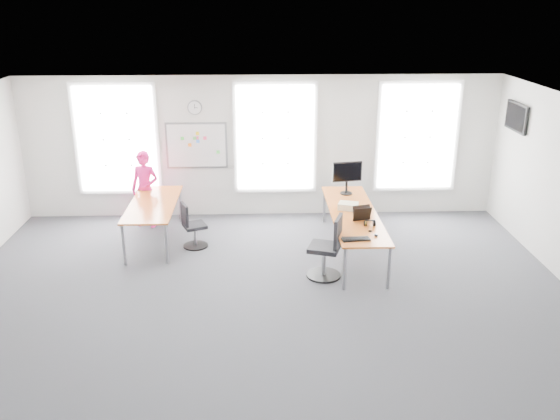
{
  "coord_description": "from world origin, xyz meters",
  "views": [
    {
      "loc": [
        -0.05,
        -8.19,
        4.53
      ],
      "look_at": [
        0.3,
        1.2,
        1.1
      ],
      "focal_mm": 38.0,
      "sensor_mm": 36.0,
      "label": 1
    }
  ],
  "objects_px": {
    "desk_right": "(353,215)",
    "monitor": "(347,175)",
    "chair_left": "(192,228)",
    "keyboard": "(356,239)",
    "chair_right": "(328,251)",
    "person": "(145,189)",
    "headphones": "(369,223)",
    "desk_left": "(153,206)"
  },
  "relations": [
    {
      "from": "chair_left",
      "to": "monitor",
      "type": "xyz_separation_m",
      "value": [
        3.02,
        0.76,
        0.78
      ]
    },
    {
      "from": "headphones",
      "to": "desk_right",
      "type": "bearing_deg",
      "value": 104.3
    },
    {
      "from": "desk_left",
      "to": "monitor",
      "type": "distance_m",
      "value": 3.82
    },
    {
      "from": "monitor",
      "to": "keyboard",
      "type": "bearing_deg",
      "value": -103.98
    },
    {
      "from": "chair_left",
      "to": "monitor",
      "type": "height_order",
      "value": "monitor"
    },
    {
      "from": "desk_left",
      "to": "chair_left",
      "type": "xyz_separation_m",
      "value": [
        0.75,
        -0.28,
        -0.34
      ]
    },
    {
      "from": "desk_left",
      "to": "person",
      "type": "height_order",
      "value": "person"
    },
    {
      "from": "chair_right",
      "to": "keyboard",
      "type": "xyz_separation_m",
      "value": [
        0.42,
        -0.23,
        0.3
      ]
    },
    {
      "from": "keyboard",
      "to": "monitor",
      "type": "height_order",
      "value": "monitor"
    },
    {
      "from": "desk_right",
      "to": "chair_right",
      "type": "xyz_separation_m",
      "value": [
        -0.58,
        -1.04,
        -0.24
      ]
    },
    {
      "from": "person",
      "to": "monitor",
      "type": "distance_m",
      "value": 4.1
    },
    {
      "from": "chair_left",
      "to": "monitor",
      "type": "bearing_deg",
      "value": -97.88
    },
    {
      "from": "desk_right",
      "to": "monitor",
      "type": "height_order",
      "value": "monitor"
    },
    {
      "from": "chair_left",
      "to": "person",
      "type": "height_order",
      "value": "person"
    },
    {
      "from": "chair_left",
      "to": "keyboard",
      "type": "xyz_separation_m",
      "value": [
        2.84,
        -1.59,
        0.4
      ]
    },
    {
      "from": "desk_left",
      "to": "desk_right",
      "type": "bearing_deg",
      "value": -9.02
    },
    {
      "from": "chair_right",
      "to": "keyboard",
      "type": "distance_m",
      "value": 0.57
    },
    {
      "from": "desk_right",
      "to": "monitor",
      "type": "xyz_separation_m",
      "value": [
        0.02,
        1.08,
        0.45
      ]
    },
    {
      "from": "person",
      "to": "keyboard",
      "type": "relative_size",
      "value": 3.44
    },
    {
      "from": "chair_left",
      "to": "chair_right",
      "type": "bearing_deg",
      "value": -141.37
    },
    {
      "from": "chair_right",
      "to": "headphones",
      "type": "distance_m",
      "value": 0.9
    },
    {
      "from": "chair_right",
      "to": "monitor",
      "type": "height_order",
      "value": "monitor"
    },
    {
      "from": "person",
      "to": "headphones",
      "type": "height_order",
      "value": "person"
    },
    {
      "from": "headphones",
      "to": "monitor",
      "type": "bearing_deg",
      "value": 95.05
    },
    {
      "from": "chair_right",
      "to": "person",
      "type": "relative_size",
      "value": 0.69
    },
    {
      "from": "person",
      "to": "headphones",
      "type": "distance_m",
      "value": 4.73
    },
    {
      "from": "person",
      "to": "keyboard",
      "type": "height_order",
      "value": "person"
    },
    {
      "from": "keyboard",
      "to": "desk_left",
      "type": "bearing_deg",
      "value": 144.66
    },
    {
      "from": "desk_right",
      "to": "desk_left",
      "type": "relative_size",
      "value": 1.45
    },
    {
      "from": "desk_right",
      "to": "headphones",
      "type": "bearing_deg",
      "value": -75.89
    },
    {
      "from": "chair_right",
      "to": "headphones",
      "type": "bearing_deg",
      "value": 134.43
    },
    {
      "from": "chair_right",
      "to": "desk_right",
      "type": "bearing_deg",
      "value": 169.44
    },
    {
      "from": "person",
      "to": "desk_left",
      "type": "bearing_deg",
      "value": -57.65
    },
    {
      "from": "headphones",
      "to": "monitor",
      "type": "distance_m",
      "value": 1.79
    },
    {
      "from": "desk_left",
      "to": "headphones",
      "type": "bearing_deg",
      "value": -18.0
    },
    {
      "from": "desk_right",
      "to": "monitor",
      "type": "relative_size",
      "value": 4.76
    },
    {
      "from": "monitor",
      "to": "desk_left",
      "type": "bearing_deg",
      "value": 177.63
    },
    {
      "from": "keyboard",
      "to": "monitor",
      "type": "xyz_separation_m",
      "value": [
        0.18,
        2.35,
        0.39
      ]
    },
    {
      "from": "chair_left",
      "to": "keyboard",
      "type": "height_order",
      "value": "chair_left"
    },
    {
      "from": "desk_left",
      "to": "chair_right",
      "type": "height_order",
      "value": "chair_right"
    },
    {
      "from": "chair_right",
      "to": "keyboard",
      "type": "height_order",
      "value": "chair_right"
    },
    {
      "from": "chair_right",
      "to": "headphones",
      "type": "height_order",
      "value": "chair_right"
    }
  ]
}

